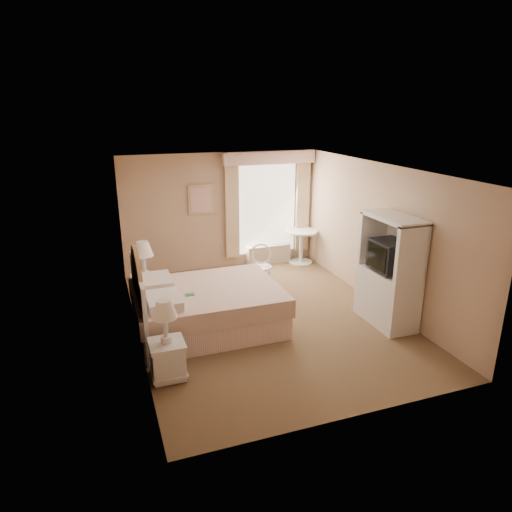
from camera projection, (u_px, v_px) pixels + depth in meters
name	position (u px, v px, depth m)	size (l,w,h in m)	color
room	(267.00, 247.00, 7.32)	(4.21, 5.51, 2.51)	brown
window	(268.00, 205.00, 10.00)	(2.05, 0.22, 2.51)	white
framed_art	(200.00, 199.00, 9.51)	(0.52, 0.04, 0.62)	tan
bed	(201.00, 307.00, 7.24)	(2.27, 1.79, 1.58)	#DC998F
nightstand_near	(167.00, 350.00, 5.90)	(0.45, 0.45, 1.09)	silver
nightstand_far	(145.00, 283.00, 8.01)	(0.49, 0.49, 1.19)	silver
round_table	(301.00, 241.00, 10.26)	(0.72, 0.72, 0.76)	silver
cafe_chair	(261.00, 263.00, 8.87)	(0.53, 0.53, 0.86)	silver
armoire	(389.00, 280.00, 7.35)	(0.54, 1.08, 1.80)	silver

